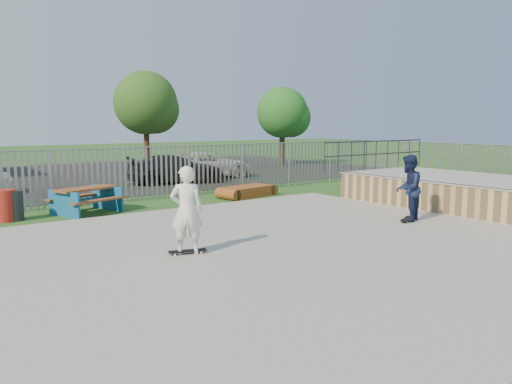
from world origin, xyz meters
TOP-DOWN VIEW (x-y plane):
  - ground at (0.00, 0.00)m, footprint 120.00×120.00m
  - concrete_slab at (0.00, 0.00)m, footprint 15.00×12.00m
  - quarter_pipe at (9.50, 1.04)m, footprint 5.50×7.05m
  - fence at (1.00, 4.59)m, footprint 26.04×16.02m
  - picnic_table at (-0.90, 7.62)m, footprint 2.38×2.16m
  - funbox at (5.36, 7.48)m, footprint 2.24×1.39m
  - trash_bin_red at (-3.25, 7.65)m, footprint 0.57×0.57m
  - trash_bin_grey at (-3.04, 7.67)m, footprint 0.54×0.54m
  - parking_lot at (0.00, 19.00)m, footprint 40.00×18.00m
  - car_dark at (5.14, 13.09)m, footprint 4.97×2.97m
  - car_white at (7.51, 14.20)m, footprint 5.17×2.89m
  - tree_mid at (7.36, 21.34)m, footprint 3.97×3.97m
  - tree_right at (15.76, 18.01)m, footprint 3.44×3.44m
  - skateboard_a at (5.70, 0.19)m, footprint 0.81×0.50m
  - skateboard_b at (-0.99, 0.72)m, footprint 0.82×0.44m
  - skater_navy at (5.70, 0.19)m, footprint 1.12×1.01m
  - skater_white at (-0.99, 0.72)m, footprint 0.81×0.72m

SIDE VIEW (x-z plane):
  - ground at x=0.00m, z-range 0.00..0.00m
  - parking_lot at x=0.00m, z-range 0.00..0.02m
  - concrete_slab at x=0.00m, z-range 0.00..0.15m
  - skateboard_a at x=5.70m, z-range 0.15..0.23m
  - skateboard_b at x=-0.99m, z-range 0.15..0.23m
  - funbox at x=5.36m, z-range 0.00..0.42m
  - picnic_table at x=-0.90m, z-range 0.01..0.84m
  - trash_bin_grey at x=-3.04m, z-range 0.00..0.91m
  - trash_bin_red at x=-3.25m, z-range 0.00..0.94m
  - quarter_pipe at x=9.50m, z-range -0.54..1.65m
  - car_dark at x=5.14m, z-range 0.02..1.37m
  - car_white at x=7.51m, z-range 0.02..1.39m
  - fence at x=1.00m, z-range 0.00..2.00m
  - skater_navy at x=5.70m, z-range 0.15..2.02m
  - skater_white at x=-0.99m, z-range 0.15..2.02m
  - tree_right at x=15.76m, z-range 0.91..6.22m
  - tree_mid at x=7.36m, z-range 1.06..7.18m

